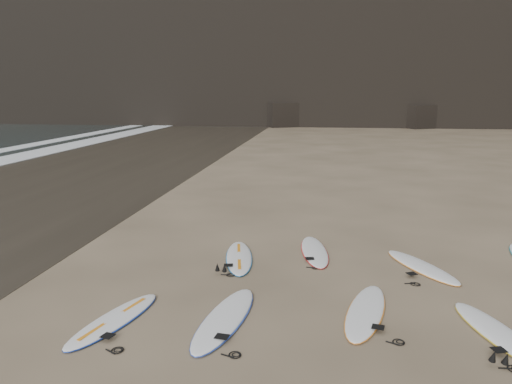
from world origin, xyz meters
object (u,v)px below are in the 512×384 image
at_px(surfboard_1, 225,318).
at_px(surfboard_3, 498,333).
at_px(surfboard_5, 239,257).
at_px(surfboard_6, 314,251).
at_px(surfboard_0, 114,319).
at_px(surfboard_7, 422,266).
at_px(surfboard_2, 366,311).

relative_size(surfboard_1, surfboard_3, 1.11).
relative_size(surfboard_3, surfboard_5, 0.98).
bearing_deg(surfboard_3, surfboard_6, 111.93).
relative_size(surfboard_0, surfboard_7, 0.98).
height_order(surfboard_5, surfboard_6, same).
height_order(surfboard_1, surfboard_3, surfboard_1).
xyz_separation_m(surfboard_2, surfboard_6, (-0.96, 3.19, -0.00)).
bearing_deg(surfboard_1, surfboard_2, 22.45).
distance_m(surfboard_2, surfboard_6, 3.33).
xyz_separation_m(surfboard_6, surfboard_7, (2.34, -0.74, -0.00)).
relative_size(surfboard_2, surfboard_3, 1.04).
bearing_deg(surfboard_0, surfboard_3, 18.71).
height_order(surfboard_3, surfboard_7, same).
distance_m(surfboard_5, surfboard_7, 4.05).
distance_m(surfboard_1, surfboard_6, 4.05).
relative_size(surfboard_0, surfboard_5, 0.96).
bearing_deg(surfboard_7, surfboard_6, 134.81).
relative_size(surfboard_1, surfboard_5, 1.08).
bearing_deg(surfboard_7, surfboard_0, -176.58).
height_order(surfboard_1, surfboard_5, surfboard_1).
relative_size(surfboard_5, surfboard_6, 1.00).
distance_m(surfboard_0, surfboard_2, 4.30).
bearing_deg(surfboard_1, surfboard_0, -162.72).
distance_m(surfboard_1, surfboard_3, 4.39).
distance_m(surfboard_1, surfboard_2, 2.45).
distance_m(surfboard_1, surfboard_7, 4.84).
xyz_separation_m(surfboard_2, surfboard_7, (1.38, 2.45, -0.00)).
xyz_separation_m(surfboard_3, surfboard_6, (-2.98, 3.71, 0.00)).
height_order(surfboard_2, surfboard_3, surfboard_2).
xyz_separation_m(surfboard_0, surfboard_7, (5.58, 3.36, 0.00)).
bearing_deg(surfboard_0, surfboard_7, 46.16).
bearing_deg(surfboard_1, surfboard_7, 47.19).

